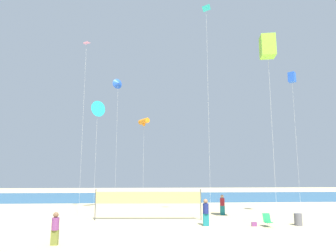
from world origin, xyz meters
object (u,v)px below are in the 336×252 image
at_px(beachgoer_maroon_shirt, 222,204).
at_px(kite_orange_tube, 144,122).
at_px(folding_beach_chair, 267,220).
at_px(kite_blue_delta, 118,84).
at_px(kite_lime_box, 268,47).
at_px(kite_pink_diamond, 86,46).
at_px(beachgoer_navy_shirt, 206,211).
at_px(kite_cyan_diamond, 206,11).
at_px(kite_blue_box, 292,78).
at_px(trash_barrel, 298,219).
at_px(volleyball_net, 148,199).
at_px(beachgoer_plum_shirt, 55,227).
at_px(beach_handbag, 254,224).
at_px(kite_cyan_delta, 97,109).

xyz_separation_m(beachgoer_maroon_shirt, kite_orange_tube, (-7.22, 7.69, 8.71)).
bearing_deg(folding_beach_chair, beachgoer_maroon_shirt, 67.65).
distance_m(kite_blue_delta, kite_lime_box, 19.42).
bearing_deg(kite_pink_diamond, kite_orange_tube, 52.43).
xyz_separation_m(beachgoer_navy_shirt, kite_pink_diamond, (-10.20, 5.92, 14.77)).
bearing_deg(kite_cyan_diamond, kite_blue_box, 8.43).
bearing_deg(trash_barrel, volleyball_net, 164.10).
bearing_deg(kite_orange_tube, kite_blue_box, -38.58).
height_order(beachgoer_plum_shirt, kite_blue_box, kite_blue_box).
distance_m(kite_orange_tube, kite_blue_delta, 5.62).
relative_size(volleyball_net, kite_lime_box, 0.63).
bearing_deg(beachgoer_navy_shirt, kite_pink_diamond, 19.75).
relative_size(beachgoer_navy_shirt, kite_pink_diamond, 0.11).
relative_size(kite_pink_diamond, kite_blue_box, 1.32).
distance_m(beachgoer_navy_shirt, kite_pink_diamond, 18.90).
bearing_deg(trash_barrel, beachgoer_maroon_shirt, 126.21).
relative_size(trash_barrel, kite_blue_box, 0.07).
bearing_deg(volleyball_net, kite_lime_box, -28.05).
bearing_deg(kite_blue_delta, folding_beach_chair, -48.82).
bearing_deg(kite_blue_box, folding_beach_chair, -141.64).
height_order(beachgoer_plum_shirt, beach_handbag, beachgoer_plum_shirt).
bearing_deg(beachgoer_plum_shirt, beach_handbag, -63.73).
height_order(beach_handbag, kite_pink_diamond, kite_pink_diamond).
xyz_separation_m(beachgoer_navy_shirt, kite_cyan_diamond, (0.64, 1.53, 16.20)).
xyz_separation_m(folding_beach_chair, kite_lime_box, (0.22, -1.12, 12.20)).
bearing_deg(trash_barrel, folding_beach_chair, -171.20).
bearing_deg(beach_handbag, kite_orange_tube, 121.06).
bearing_deg(beachgoer_navy_shirt, trash_barrel, -131.93).
bearing_deg(beachgoer_navy_shirt, kite_blue_delta, -9.30).
bearing_deg(beachgoer_plum_shirt, kite_pink_diamond, 12.07).
bearing_deg(kite_lime_box, beachgoer_navy_shirt, 158.91).
bearing_deg(beachgoer_maroon_shirt, beach_handbag, 32.00).
relative_size(beachgoer_navy_shirt, folding_beach_chair, 2.09).
xyz_separation_m(beachgoer_navy_shirt, beach_handbag, (3.33, -0.33, -0.85)).
bearing_deg(folding_beach_chair, kite_cyan_diamond, 110.98).
relative_size(kite_pink_diamond, kite_orange_tube, 1.63).
height_order(trash_barrel, volleyball_net, volleyball_net).
height_order(beachgoer_navy_shirt, kite_pink_diamond, kite_pink_diamond).
distance_m(kite_lime_box, kite_blue_box, 5.89).
xyz_separation_m(beachgoer_navy_shirt, kite_orange_tube, (-4.73, 13.04, 8.67)).
xyz_separation_m(beachgoer_plum_shirt, kite_blue_delta, (0.94, 18.31, 13.41)).
distance_m(trash_barrel, kite_cyan_delta, 20.58).
distance_m(folding_beach_chair, volleyball_net, 9.01).
bearing_deg(kite_pink_diamond, trash_barrel, -20.10).
relative_size(beachgoer_plum_shirt, kite_blue_box, 0.13).
distance_m(folding_beach_chair, kite_orange_tube, 18.69).
bearing_deg(kite_blue_delta, kite_orange_tube, -3.47).
xyz_separation_m(beach_handbag, kite_cyan_delta, (-12.70, 8.82, 9.97)).
bearing_deg(beach_handbag, kite_blue_delta, 129.60).
xyz_separation_m(kite_lime_box, kite_blue_box, (3.87, 4.36, -0.82)).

